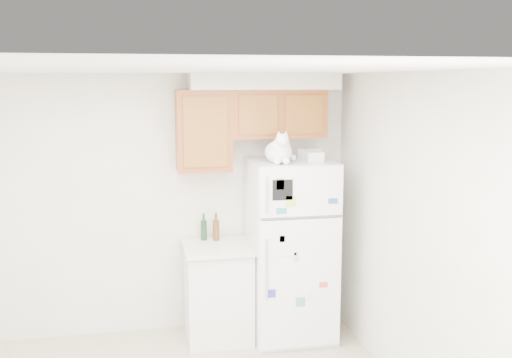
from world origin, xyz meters
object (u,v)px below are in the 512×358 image
object	(u,v)px
base_counter	(218,291)
cat	(279,151)
refrigerator	(291,250)
bottle_amber	(216,226)
bottle_green	(204,227)
storage_box_front	(315,157)
storage_box_back	(310,154)

from	to	relation	value
base_counter	cat	bearing A→B (deg)	-21.99
refrigerator	bottle_amber	world-z (taller)	refrigerator
bottle_amber	bottle_green	bearing A→B (deg)	162.55
base_counter	cat	size ratio (longest dim) A/B	2.13
base_counter	storage_box_front	distance (m)	1.56
refrigerator	storage_box_back	world-z (taller)	storage_box_back
storage_box_back	bottle_amber	world-z (taller)	storage_box_back
bottle_green	bottle_amber	xyz separation A→B (m)	(0.11, -0.04, 0.01)
refrigerator	cat	distance (m)	0.99
storage_box_back	bottle_amber	xyz separation A→B (m)	(-0.87, 0.16, -0.69)
bottle_green	bottle_amber	bearing A→B (deg)	-17.45
base_counter	storage_box_front	world-z (taller)	storage_box_front
base_counter	storage_box_back	bearing A→B (deg)	-0.60
cat	storage_box_back	bearing A→B (deg)	31.24
cat	bottle_green	xyz separation A→B (m)	(-0.64, 0.41, -0.76)
storage_box_front	storage_box_back	bearing A→B (deg)	88.66
storage_box_back	storage_box_front	world-z (taller)	storage_box_back
base_counter	storage_box_front	size ratio (longest dim) A/B	6.13
base_counter	bottle_green	bearing A→B (deg)	119.66
refrigerator	storage_box_front	distance (m)	0.92
refrigerator	base_counter	world-z (taller)	refrigerator
refrigerator	storage_box_front	xyz separation A→B (m)	(0.19, -0.10, 0.89)
storage_box_front	bottle_green	xyz separation A→B (m)	(-0.98, 0.36, -0.69)
base_counter	storage_box_back	distance (m)	1.56
base_counter	bottle_amber	size ratio (longest dim) A/B	3.39
bottle_green	cat	bearing A→B (deg)	-32.22
base_counter	bottle_amber	distance (m)	0.61
base_counter	bottle_green	distance (m)	0.63
bottle_amber	storage_box_back	bearing A→B (deg)	-10.56
refrigerator	base_counter	bearing A→B (deg)	173.91
storage_box_front	bottle_green	world-z (taller)	storage_box_front
cat	bottle_amber	world-z (taller)	cat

